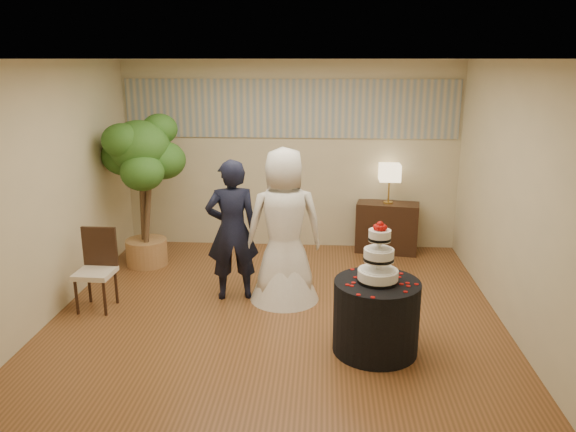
# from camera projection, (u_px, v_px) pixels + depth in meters

# --- Properties ---
(floor) EXTENTS (5.00, 5.00, 0.00)m
(floor) POSITION_uv_depth(u_px,v_px,m) (277.00, 314.00, 6.39)
(floor) COLOR brown
(floor) RESTS_ON ground
(ceiling) EXTENTS (5.00, 5.00, 0.00)m
(ceiling) POSITION_uv_depth(u_px,v_px,m) (275.00, 59.00, 5.64)
(ceiling) COLOR white
(ceiling) RESTS_ON wall_back
(wall_back) EXTENTS (5.00, 0.06, 2.80)m
(wall_back) POSITION_uv_depth(u_px,v_px,m) (290.00, 156.00, 8.42)
(wall_back) COLOR beige
(wall_back) RESTS_ON ground
(wall_front) EXTENTS (5.00, 0.06, 2.80)m
(wall_front) POSITION_uv_depth(u_px,v_px,m) (243.00, 284.00, 3.61)
(wall_front) COLOR beige
(wall_front) RESTS_ON ground
(wall_left) EXTENTS (0.06, 5.00, 2.80)m
(wall_left) POSITION_uv_depth(u_px,v_px,m) (50.00, 191.00, 6.17)
(wall_left) COLOR beige
(wall_left) RESTS_ON ground
(wall_right) EXTENTS (0.06, 5.00, 2.80)m
(wall_right) POSITION_uv_depth(u_px,v_px,m) (515.00, 198.00, 5.86)
(wall_right) COLOR beige
(wall_right) RESTS_ON ground
(mural_border) EXTENTS (4.90, 0.02, 0.85)m
(mural_border) POSITION_uv_depth(u_px,v_px,m) (290.00, 109.00, 8.21)
(mural_border) COLOR #9D9F95
(mural_border) RESTS_ON wall_back
(groom) EXTENTS (0.69, 0.53, 1.70)m
(groom) POSITION_uv_depth(u_px,v_px,m) (232.00, 230.00, 6.63)
(groom) COLOR black
(groom) RESTS_ON floor
(bride) EXTENTS (1.05, 0.99, 1.85)m
(bride) POSITION_uv_depth(u_px,v_px,m) (284.00, 226.00, 6.55)
(bride) COLOR white
(bride) RESTS_ON floor
(cake_table) EXTENTS (1.11, 1.11, 0.73)m
(cake_table) POSITION_uv_depth(u_px,v_px,m) (376.00, 316.00, 5.50)
(cake_table) COLOR black
(cake_table) RESTS_ON floor
(wedding_cake) EXTENTS (0.40, 0.40, 0.61)m
(wedding_cake) POSITION_uv_depth(u_px,v_px,m) (379.00, 252.00, 5.32)
(wedding_cake) COLOR white
(wedding_cake) RESTS_ON cake_table
(console) EXTENTS (0.96, 0.54, 0.75)m
(console) POSITION_uv_depth(u_px,v_px,m) (387.00, 227.00, 8.38)
(console) COLOR black
(console) RESTS_ON floor
(table_lamp) EXTENTS (0.30, 0.30, 0.58)m
(table_lamp) POSITION_uv_depth(u_px,v_px,m) (389.00, 184.00, 8.20)
(table_lamp) COLOR beige
(table_lamp) RESTS_ON console
(ficus_tree) EXTENTS (1.34, 1.34, 2.14)m
(ficus_tree) POSITION_uv_depth(u_px,v_px,m) (142.00, 191.00, 7.65)
(ficus_tree) COLOR #2F5F1D
(ficus_tree) RESTS_ON floor
(side_chair) EXTENTS (0.44, 0.46, 0.93)m
(side_chair) POSITION_uv_depth(u_px,v_px,m) (95.00, 271.00, 6.41)
(side_chair) COLOR black
(side_chair) RESTS_ON floor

